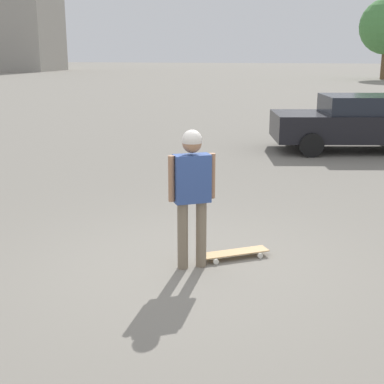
{
  "coord_description": "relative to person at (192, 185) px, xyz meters",
  "views": [
    {
      "loc": [
        1.2,
        -6.0,
        2.58
      ],
      "look_at": [
        0.0,
        0.0,
        0.95
      ],
      "focal_mm": 50.0,
      "sensor_mm": 36.0,
      "label": 1
    }
  ],
  "objects": [
    {
      "name": "ground_plane",
      "position": [
        0.0,
        0.0,
        -1.04
      ],
      "size": [
        220.0,
        220.0,
        0.0
      ],
      "primitive_type": "plane",
      "color": "gray"
    },
    {
      "name": "person",
      "position": [
        0.0,
        0.0,
        0.0
      ],
      "size": [
        0.52,
        0.38,
        1.7
      ],
      "rotation": [
        0.0,
        0.0,
        0.49
      ],
      "color": "#7A6B56",
      "rests_on": "ground_plane"
    },
    {
      "name": "skateboard",
      "position": [
        0.48,
        0.4,
        -0.97
      ],
      "size": [
        0.88,
        0.64,
        0.08
      ],
      "rotation": [
        0.0,
        0.0,
        -2.6
      ],
      "color": "tan",
      "rests_on": "ground_plane"
    },
    {
      "name": "car_parked_near",
      "position": [
        2.69,
        8.63,
        -0.29
      ],
      "size": [
        4.55,
        2.65,
        1.45
      ],
      "rotation": [
        0.0,
        0.0,
        -2.96
      ],
      "color": "black",
      "rests_on": "ground_plane"
    }
  ]
}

